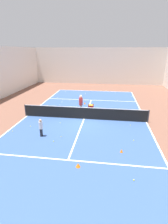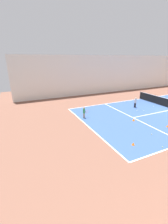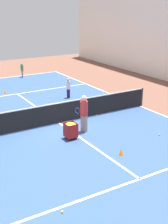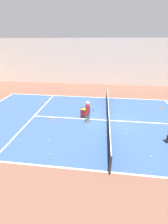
{
  "view_description": "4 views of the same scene",
  "coord_description": "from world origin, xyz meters",
  "px_view_note": "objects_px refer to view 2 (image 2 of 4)",
  "views": [
    {
      "loc": [
        2.0,
        -13.93,
        5.66
      ],
      "look_at": [
        0.0,
        0.0,
        0.64
      ],
      "focal_mm": 28.0,
      "sensor_mm": 36.0,
      "label": 1
    },
    {
      "loc": [
        10.55,
        -16.38,
        5.66
      ],
      "look_at": [
        -2.03,
        -10.56,
        0.62
      ],
      "focal_mm": 24.0,
      "sensor_mm": 36.0,
      "label": 2
    },
    {
      "loc": [
        6.36,
        13.0,
        5.66
      ],
      "look_at": [
        -0.52,
        1.54,
        0.95
      ],
      "focal_mm": 50.0,
      "sensor_mm": 36.0,
      "label": 3
    },
    {
      "loc": [
        -10.55,
        0.57,
        5.66
      ],
      "look_at": [
        0.39,
        1.93,
        0.43
      ],
      "focal_mm": 24.0,
      "sensor_mm": 36.0,
      "label": 4
    }
  ],
  "objects_px": {
    "player_near_baseline": "(84,112)",
    "training_cone_0": "(133,144)",
    "child_midcourt": "(135,102)",
    "training_cone_1": "(167,126)"
  },
  "relations": [
    {
      "from": "player_near_baseline",
      "to": "training_cone_1",
      "type": "relative_size",
      "value": 5.44
    },
    {
      "from": "child_midcourt",
      "to": "player_near_baseline",
      "type": "bearing_deg",
      "value": -176.94
    },
    {
      "from": "child_midcourt",
      "to": "training_cone_0",
      "type": "height_order",
      "value": "child_midcourt"
    },
    {
      "from": "player_near_baseline",
      "to": "training_cone_0",
      "type": "relative_size",
      "value": 5.33
    },
    {
      "from": "child_midcourt",
      "to": "training_cone_0",
      "type": "distance_m",
      "value": 8.76
    },
    {
      "from": "child_midcourt",
      "to": "training_cone_1",
      "type": "xyz_separation_m",
      "value": [
        5.38,
        -1.29,
        -0.62
      ]
    },
    {
      "from": "player_near_baseline",
      "to": "training_cone_0",
      "type": "xyz_separation_m",
      "value": [
        5.93,
        0.96,
        -0.54
      ]
    },
    {
      "from": "player_near_baseline",
      "to": "child_midcourt",
      "type": "distance_m",
      "value": 6.97
    },
    {
      "from": "child_midcourt",
      "to": "training_cone_1",
      "type": "relative_size",
      "value": 6.11
    },
    {
      "from": "training_cone_0",
      "to": "training_cone_1",
      "type": "height_order",
      "value": "training_cone_0"
    }
  ]
}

